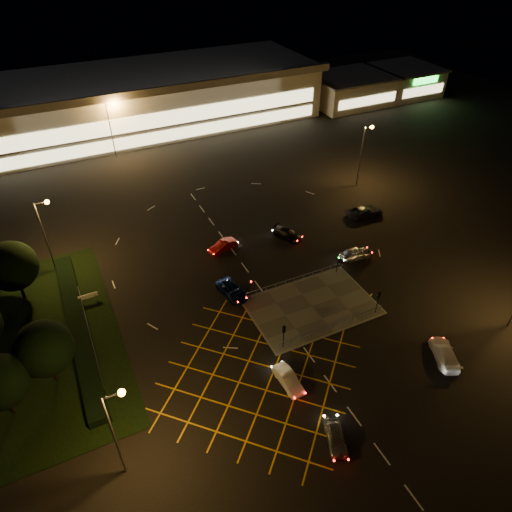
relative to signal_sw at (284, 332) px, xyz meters
name	(u,v)px	position (x,y,z in m)	size (l,w,h in m)	color
ground	(289,301)	(4.00, 5.99, -2.37)	(180.00, 180.00, 0.00)	black
pedestrian_island	(312,306)	(6.00, 3.99, -2.31)	(14.00, 9.00, 0.12)	#4C4944
grass_verge	(31,345)	(-24.00, 11.99, -2.33)	(18.00, 30.00, 0.08)	black
hedge	(78,327)	(-19.00, 11.99, -1.87)	(2.00, 26.00, 1.00)	black
supermarket	(146,98)	(4.00, 67.95, 2.95)	(72.00, 26.50, 10.50)	beige
retail_unit_a	(350,89)	(50.00, 59.97, 0.85)	(18.80, 14.80, 6.35)	beige
retail_unit_b	(404,80)	(66.00, 59.95, 0.85)	(14.80, 14.80, 6.35)	beige
streetlight_sw	(116,424)	(-17.56, -6.01, 4.20)	(1.78, 0.56, 10.03)	slate
streetlight_nw	(46,227)	(-19.56, 23.99, 4.20)	(1.78, 0.56, 10.03)	slate
streetlight_ne	(364,147)	(28.44, 25.99, 4.20)	(1.78, 0.56, 10.03)	slate
streetlight_far_left	(112,123)	(-5.56, 53.99, 4.20)	(1.78, 0.56, 10.03)	slate
streetlight_far_right	(302,88)	(34.44, 55.99, 4.20)	(1.78, 0.56, 10.03)	slate
signal_sw	(284,332)	(0.00, 0.00, 0.00)	(0.28, 0.30, 3.15)	black
signal_se	(378,298)	(12.00, 0.00, 0.00)	(0.28, 0.30, 3.15)	black
signal_nw	(251,286)	(0.00, 7.99, 0.00)	(0.28, 0.30, 3.15)	black
signal_ne	(338,258)	(12.00, 7.99, 0.00)	(0.28, 0.30, 3.15)	black
tree_c	(12,266)	(-24.00, 19.99, 2.59)	(5.76, 5.76, 7.84)	black
tree_e	(44,349)	(-22.00, 5.99, 2.28)	(5.40, 5.40, 7.35)	black
car_near_silver	(336,437)	(-0.95, -11.29, -1.72)	(1.53, 3.80, 1.30)	#B5B8BC
car_queue_white	(288,380)	(-1.74, -4.24, -1.70)	(1.40, 4.02, 1.32)	white
car_left_blue	(232,290)	(-1.50, 9.97, -1.71)	(2.19, 4.74, 1.32)	#0D1F52
car_far_dkgrey	(287,234)	(10.15, 17.56, -1.73)	(1.79, 4.40, 1.28)	black
car_right_silver	(356,253)	(16.05, 9.54, -1.62)	(1.77, 4.40, 1.50)	#B1B5B9
car_circ_red	(223,246)	(0.92, 18.71, -1.69)	(1.43, 4.10, 1.35)	maroon
car_east_grey	(365,211)	(23.33, 17.48, -1.59)	(2.57, 5.58, 1.55)	black
car_approach_white	(445,353)	(14.24, -8.38, -1.65)	(2.02, 4.97, 1.44)	silver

